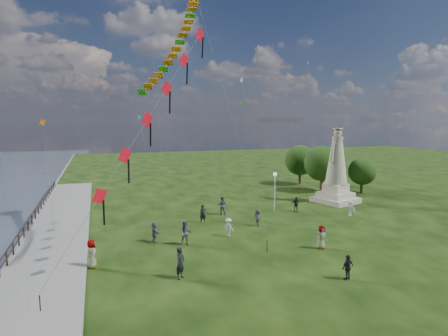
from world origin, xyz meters
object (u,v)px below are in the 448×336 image
object	(u,v)px
lamppost	(275,183)
person_4	(321,237)
person_9	(296,204)
statue	(336,175)
person_3	(348,267)
person_7	(222,205)
person_0	(180,263)
person_6	(203,214)
person_2	(229,227)
person_10	(92,254)
person_5	(155,232)
person_11	(257,217)
person_8	(350,208)
person_1	(185,233)

from	to	relation	value
lamppost	person_4	size ratio (longest dim) A/B	2.30
person_9	statue	bearing A→B (deg)	30.98
person_3	person_4	xyz separation A→B (m)	(1.56, 5.10, 0.11)
person_4	person_7	size ratio (longest dim) A/B	0.93
person_0	person_7	world-z (taller)	person_0
person_0	person_6	xyz separation A→B (m)	(4.54, 11.30, -0.12)
person_2	person_10	distance (m)	10.89
person_4	person_5	world-z (taller)	person_4
statue	person_10	size ratio (longest dim) A/B	4.57
person_0	person_4	size ratio (longest dim) A/B	1.10
person_11	person_6	bearing A→B (deg)	-107.45
person_5	person_11	world-z (taller)	person_5
statue	person_10	distance (m)	28.53
person_8	person_11	xyz separation A→B (m)	(-10.02, -0.28, -0.01)
person_1	person_3	bearing A→B (deg)	-28.83
person_8	person_2	bearing A→B (deg)	-106.58
person_3	person_1	bearing A→B (deg)	-63.01
statue	person_6	xyz separation A→B (m)	(-16.60, -3.37, -2.35)
statue	person_11	bearing A→B (deg)	-171.66
person_2	person_7	bearing A→B (deg)	-45.79
lamppost	person_0	xyz separation A→B (m)	(-12.78, -13.33, -1.93)
person_2	person_3	size ratio (longest dim) A/B	1.00
person_7	person_10	world-z (taller)	person_7
person_2	person_8	world-z (taller)	person_8
person_8	person_9	distance (m)	5.25
person_2	person_3	xyz separation A→B (m)	(3.84, -10.03, -0.00)
person_3	person_7	size ratio (longest dim) A/B	0.81
person_2	person_11	distance (m)	3.99
person_5	person_8	size ratio (longest dim) A/B	1.08
statue	person_11	xyz separation A→B (m)	(-12.31, -5.91, -2.43)
person_0	person_7	xyz separation A→B (m)	(7.14, 13.61, -0.02)
statue	person_0	size ratio (longest dim) A/B	4.41
lamppost	person_6	distance (m)	8.73
person_6	person_11	xyz separation A→B (m)	(4.29, -2.54, -0.08)
person_5	person_3	bearing A→B (deg)	-149.40
person_0	person_4	xyz separation A→B (m)	(10.80, 1.78, -0.09)
person_6	person_7	size ratio (longest dim) A/B	0.89
person_11	lamppost	bearing A→B (deg)	152.39
person_6	person_9	world-z (taller)	person_6
person_4	person_8	world-z (taller)	person_4
person_0	person_1	distance (m)	6.02
person_4	person_11	bearing A→B (deg)	98.15
person_5	person_9	xyz separation A→B (m)	(15.08, 4.99, -0.04)
statue	person_1	xyz separation A→B (m)	(-19.50, -8.88, -2.26)
lamppost	person_6	size ratio (longest dim) A/B	2.40
person_1	person_5	xyz separation A→B (m)	(-2.10, 1.36, -0.10)
lamppost	person_6	world-z (taller)	lamppost
person_1	person_7	xyz separation A→B (m)	(5.50, 7.81, 0.01)
person_5	person_11	distance (m)	9.43
statue	lamppost	world-z (taller)	statue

